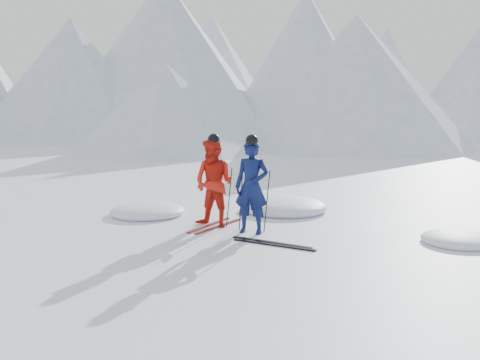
% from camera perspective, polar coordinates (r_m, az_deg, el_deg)
% --- Properties ---
extents(ground, '(160.00, 160.00, 0.00)m').
position_cam_1_polar(ground, '(9.81, 9.05, -7.30)').
color(ground, white).
rests_on(ground, ground).
extents(skier_blue, '(0.74, 0.51, 1.95)m').
position_cam_1_polar(skier_blue, '(10.50, 1.31, -0.77)').
color(skier_blue, '#0B1547').
rests_on(skier_blue, ground).
extents(skier_red, '(1.03, 0.85, 1.95)m').
position_cam_1_polar(skier_red, '(11.14, -2.95, -0.32)').
color(skier_red, red).
rests_on(skier_red, ground).
extents(pole_blue_left, '(0.13, 0.09, 1.30)m').
position_cam_1_polar(pole_blue_left, '(10.80, 0.11, -2.29)').
color(pole_blue_left, black).
rests_on(pole_blue_left, ground).
extents(pole_blue_right, '(0.13, 0.08, 1.30)m').
position_cam_1_polar(pole_blue_right, '(10.70, 3.04, -2.39)').
color(pole_blue_right, black).
rests_on(pole_blue_right, ground).
extents(pole_red_left, '(0.13, 0.10, 1.29)m').
position_cam_1_polar(pole_red_left, '(11.54, -3.75, -1.68)').
color(pole_red_left, black).
rests_on(pole_red_left, ground).
extents(pole_red_right, '(0.13, 0.09, 1.29)m').
position_cam_1_polar(pole_red_right, '(11.20, -1.22, -1.95)').
color(pole_red_right, black).
rests_on(pole_red_right, ground).
extents(ski_worn_left, '(0.25, 1.70, 0.03)m').
position_cam_1_polar(ski_worn_left, '(11.36, -3.46, -5.08)').
color(ski_worn_left, black).
rests_on(ski_worn_left, ground).
extents(ski_worn_right, '(0.37, 1.69, 0.03)m').
position_cam_1_polar(ski_worn_right, '(11.26, -2.36, -5.19)').
color(ski_worn_right, black).
rests_on(ski_worn_right, ground).
extents(ski_loose_a, '(1.69, 0.36, 0.03)m').
position_cam_1_polar(ski_loose_a, '(9.89, 3.52, -7.00)').
color(ski_loose_a, black).
rests_on(ski_loose_a, ground).
extents(ski_loose_b, '(1.70, 0.30, 0.03)m').
position_cam_1_polar(ski_loose_b, '(9.72, 3.79, -7.27)').
color(ski_loose_b, black).
rests_on(ski_loose_b, ground).
extents(snow_lumps, '(8.64, 3.77, 0.49)m').
position_cam_1_polar(snow_lumps, '(12.46, 2.15, -4.01)').
color(snow_lumps, white).
rests_on(snow_lumps, ground).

